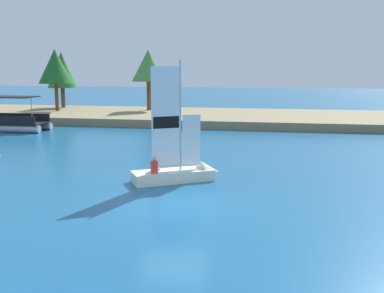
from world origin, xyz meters
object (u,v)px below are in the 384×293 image
(pontoon_boat, at_px, (13,122))
(shoreline_tree_centre, at_px, (55,67))
(shoreline_tree_midleft, at_px, (62,70))
(sailboat, at_px, (184,171))
(shoreline_tree_midright, at_px, (148,66))

(pontoon_boat, bearing_deg, shoreline_tree_centre, 96.48)
(shoreline_tree_midleft, distance_m, sailboat, 33.70)
(sailboat, relative_size, pontoon_boat, 1.03)
(shoreline_tree_centre, distance_m, pontoon_boat, 10.84)
(shoreline_tree_centre, height_order, shoreline_tree_midright, shoreline_tree_centre)
(pontoon_boat, bearing_deg, shoreline_tree_midleft, 99.71)
(shoreline_tree_midright, bearing_deg, shoreline_tree_midleft, 172.08)
(shoreline_tree_midright, bearing_deg, shoreline_tree_centre, -164.66)
(shoreline_tree_midleft, bearing_deg, pontoon_boat, -80.34)
(shoreline_tree_midright, height_order, pontoon_boat, shoreline_tree_midright)
(shoreline_tree_centre, xyz_separation_m, sailboat, (18.00, -23.45, -4.69))
(sailboat, height_order, pontoon_boat, sailboat)
(shoreline_tree_midleft, distance_m, pontoon_boat, 14.49)
(shoreline_tree_midright, xyz_separation_m, sailboat, (9.01, -25.91, -4.77))
(shoreline_tree_midright, xyz_separation_m, pontoon_boat, (-7.88, -12.29, -4.52))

